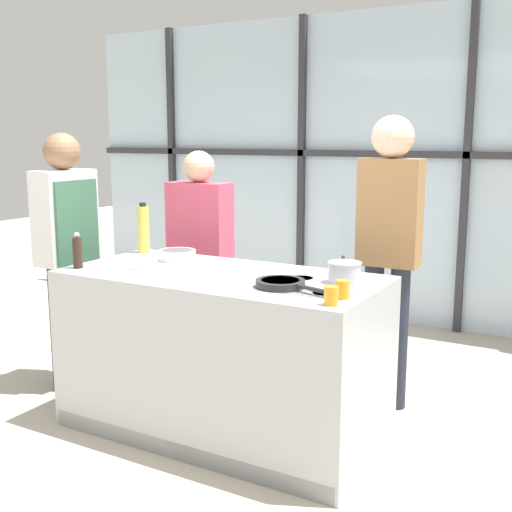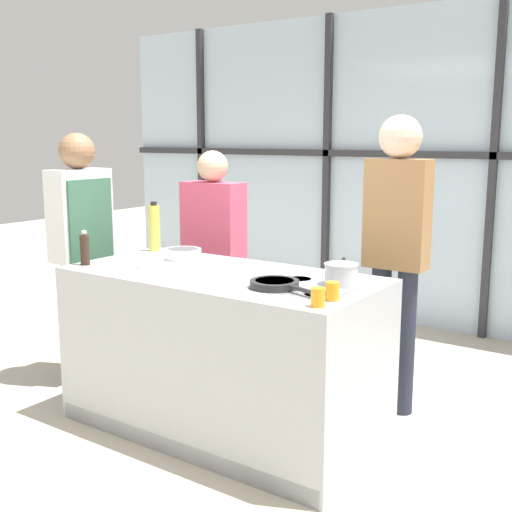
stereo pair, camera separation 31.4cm
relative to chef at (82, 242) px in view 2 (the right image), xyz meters
name	(u,v)px [view 2 (the right image)]	position (x,y,z in m)	size (l,w,h in m)	color
ground_plane	(223,428)	(1.27, -0.10, -0.98)	(18.00, 18.00, 0.00)	#BCB29E
back_window_wall	(405,170)	(1.27, 2.60, 0.42)	(6.40, 0.10, 2.80)	silver
demo_island	(222,353)	(1.28, -0.10, -0.51)	(1.80, 0.86, 0.94)	#B7BABF
chef	(82,242)	(0.00, 0.00, 0.00)	(0.24, 0.43, 1.72)	#232838
spectator_far_left	(214,248)	(0.57, 0.72, -0.09)	(0.46, 0.22, 1.60)	#232838
spectator_center_left	(396,240)	(1.97, 0.72, 0.10)	(0.37, 0.25, 1.82)	#232838
frying_pan	(276,284)	(1.72, -0.22, -0.02)	(0.45, 0.25, 0.04)	#232326
saucepan	(341,273)	(1.96, 0.03, 0.02)	(0.20, 0.31, 0.11)	silver
white_plate	(157,265)	(0.84, -0.15, -0.04)	(0.25, 0.25, 0.01)	white
mixing_bowl	(183,254)	(0.86, 0.05, 0.00)	(0.23, 0.23, 0.08)	silver
oil_bottle	(154,228)	(0.47, 0.22, 0.11)	(0.08, 0.08, 0.33)	#E0CC4C
pepper_grinder	(85,249)	(0.46, -0.37, 0.05)	(0.06, 0.06, 0.21)	#332319
juice_glass_near	(318,297)	(2.08, -0.42, 0.00)	(0.07, 0.07, 0.09)	orange
juice_glass_far	(333,291)	(2.08, -0.28, 0.00)	(0.07, 0.07, 0.09)	orange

